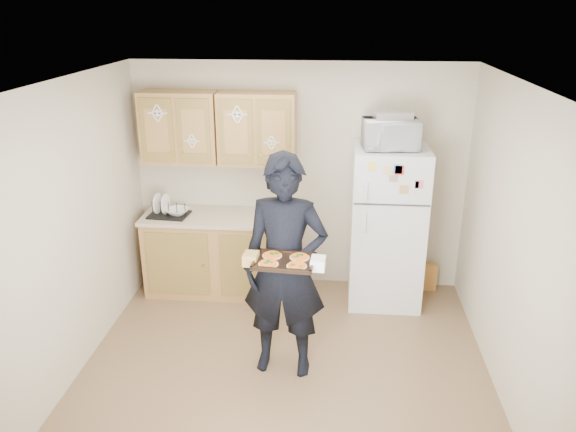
{
  "coord_description": "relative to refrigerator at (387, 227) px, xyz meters",
  "views": [
    {
      "loc": [
        0.4,
        -4.1,
        3.05
      ],
      "look_at": [
        -0.0,
        0.45,
        1.31
      ],
      "focal_mm": 35.0,
      "sensor_mm": 36.0,
      "label": 1
    }
  ],
  "objects": [
    {
      "name": "refrigerator",
      "position": [
        0.0,
        0.0,
        0.0
      ],
      "size": [
        0.75,
        0.7,
        1.7
      ],
      "primitive_type": "cube",
      "color": "silver",
      "rests_on": "floor"
    },
    {
      "name": "soap_bottle",
      "position": [
        -1.29,
        -0.06,
        0.16
      ],
      "size": [
        0.11,
        0.12,
        0.21
      ],
      "primitive_type": "imported",
      "rotation": [
        0.0,
        0.0,
        -0.22
      ],
      "color": "silver",
      "rests_on": "countertop"
    },
    {
      "name": "countertop",
      "position": [
        -1.8,
        0.05,
        0.03
      ],
      "size": [
        1.64,
        0.64,
        0.04
      ],
      "primitive_type": "cube",
      "color": "beige",
      "rests_on": "base_cabinet"
    },
    {
      "name": "pizza_front_left",
      "position": [
        -1.04,
        -1.7,
        0.34
      ],
      "size": [
        0.16,
        0.16,
        0.02
      ],
      "primitive_type": "cylinder",
      "color": "orange",
      "rests_on": "baking_tray"
    },
    {
      "name": "ceiling",
      "position": [
        -0.95,
        -1.43,
        1.65
      ],
      "size": [
        3.6,
        3.6,
        0.0
      ],
      "primitive_type": "plane",
      "color": "silver",
      "rests_on": "wall_back"
    },
    {
      "name": "bowl",
      "position": [
        -2.24,
        -0.01,
        0.1
      ],
      "size": [
        0.3,
        0.3,
        0.06
      ],
      "primitive_type": "imported",
      "rotation": [
        0.0,
        0.0,
        -0.31
      ],
      "color": "silver",
      "rests_on": "dish_rack"
    },
    {
      "name": "pizza_front_right",
      "position": [
        -0.82,
        -1.71,
        0.34
      ],
      "size": [
        0.16,
        0.16,
        0.02
      ],
      "primitive_type": "cylinder",
      "color": "orange",
      "rests_on": "baking_tray"
    },
    {
      "name": "pizza_back_right",
      "position": [
        -0.81,
        -1.56,
        0.34
      ],
      "size": [
        0.16,
        0.16,
        0.02
      ],
      "primitive_type": "cylinder",
      "color": "orange",
      "rests_on": "baking_tray"
    },
    {
      "name": "upper_cab_right",
      "position": [
        -1.38,
        0.18,
        0.98
      ],
      "size": [
        0.8,
        0.33,
        0.75
      ],
      "primitive_type": "cube",
      "color": "olive",
      "rests_on": "wall_back"
    },
    {
      "name": "wall_front",
      "position": [
        -0.95,
        -3.23,
        0.4
      ],
      "size": [
        3.6,
        0.04,
        2.5
      ],
      "primitive_type": "cube",
      "color": "#C1B69D",
      "rests_on": "floor"
    },
    {
      "name": "pizza_back_left",
      "position": [
        -1.03,
        -1.54,
        0.34
      ],
      "size": [
        0.16,
        0.16,
        0.02
      ],
      "primitive_type": "cylinder",
      "color": "orange",
      "rests_on": "baking_tray"
    },
    {
      "name": "foil_pan",
      "position": [
        -0.02,
        -0.02,
        1.18
      ],
      "size": [
        0.39,
        0.3,
        0.08
      ],
      "primitive_type": "cube",
      "rotation": [
        0.0,
        0.0,
        0.14
      ],
      "color": "#B4B4BC",
      "rests_on": "microwave"
    },
    {
      "name": "wall_left",
      "position": [
        -2.75,
        -1.43,
        0.4
      ],
      "size": [
        0.04,
        3.6,
        2.5
      ],
      "primitive_type": "cube",
      "color": "#C1B69D",
      "rests_on": "floor"
    },
    {
      "name": "baking_tray",
      "position": [
        -0.93,
        -1.63,
        0.32
      ],
      "size": [
        0.49,
        0.38,
        0.04
      ],
      "primitive_type": "cube",
      "rotation": [
        0.0,
        0.0,
        -0.07
      ],
      "color": "black",
      "rests_on": "person"
    },
    {
      "name": "person",
      "position": [
        -0.95,
        -1.33,
        0.13
      ],
      "size": [
        0.75,
        0.52,
        1.96
      ],
      "primitive_type": "imported",
      "rotation": [
        0.0,
        0.0,
        -0.07
      ],
      "color": "black",
      "rests_on": "floor"
    },
    {
      "name": "dish_rack",
      "position": [
        -2.33,
        -0.01,
        0.13
      ],
      "size": [
        0.43,
        0.34,
        0.16
      ],
      "primitive_type": "cube",
      "rotation": [
        0.0,
        0.0,
        -0.09
      ],
      "color": "black",
      "rests_on": "countertop"
    },
    {
      "name": "floor",
      "position": [
        -0.95,
        -1.43,
        -0.85
      ],
      "size": [
        3.6,
        3.6,
        0.0
      ],
      "primitive_type": "plane",
      "color": "brown",
      "rests_on": "ground"
    },
    {
      "name": "microwave",
      "position": [
        -0.03,
        -0.05,
        1.0
      ],
      "size": [
        0.57,
        0.42,
        0.29
      ],
      "primitive_type": "imported",
      "rotation": [
        0.0,
        0.0,
        0.12
      ],
      "color": "silver",
      "rests_on": "refrigerator"
    },
    {
      "name": "wall_right",
      "position": [
        0.85,
        -1.43,
        0.4
      ],
      "size": [
        0.04,
        3.6,
        2.5
      ],
      "primitive_type": "cube",
      "color": "#C1B69D",
      "rests_on": "floor"
    },
    {
      "name": "upper_cab_left",
      "position": [
        -2.2,
        0.18,
        0.98
      ],
      "size": [
        0.8,
        0.33,
        0.75
      ],
      "primitive_type": "cube",
      "color": "olive",
      "rests_on": "wall_back"
    },
    {
      "name": "base_cabinet",
      "position": [
        -1.8,
        0.05,
        -0.42
      ],
      "size": [
        1.6,
        0.6,
        0.86
      ],
      "primitive_type": "cube",
      "color": "olive",
      "rests_on": "floor"
    },
    {
      "name": "cereal_box",
      "position": [
        0.52,
        0.24,
        -0.69
      ],
      "size": [
        0.2,
        0.07,
        0.32
      ],
      "primitive_type": "cube",
      "color": "#F2C555",
      "rests_on": "floor"
    },
    {
      "name": "wall_back",
      "position": [
        -0.95,
        0.37,
        0.4
      ],
      "size": [
        3.6,
        0.04,
        2.5
      ],
      "primitive_type": "cube",
      "color": "#C1B69D",
      "rests_on": "floor"
    }
  ]
}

